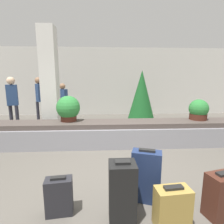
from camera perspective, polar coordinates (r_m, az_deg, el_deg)
The scene contains 15 objects.
ground_plane at distance 3.26m, azimuth 1.62°, elevation -20.47°, with size 18.00×18.00×0.00m, color #59544C.
back_wall at distance 8.57m, azimuth -1.51°, elevation 9.82°, with size 18.00×0.06×3.20m.
carousel at distance 4.63m, azimuth 0.00°, elevation -6.96°, with size 8.94×0.84×0.62m.
pillar at distance 5.61m, azimuth -19.60°, elevation 8.99°, with size 0.46×0.46×3.20m.
suitcase_0 at distance 2.73m, azimuth 32.36°, elevation -22.00°, with size 0.44×0.32×0.59m.
suitcase_1 at distance 2.37m, azimuth 19.05°, elevation -27.39°, with size 0.41×0.24×0.51m.
suitcase_2 at distance 2.61m, azimuth 11.06°, elevation -19.82°, with size 0.44×0.31×0.76m.
suitcase_3 at distance 2.51m, azimuth -16.86°, elevation -24.80°, with size 0.35×0.22×0.50m.
suitcase_4 at distance 2.27m, azimuth 3.36°, elevation -24.56°, with size 0.32×0.28×0.76m.
potted_plant_0 at distance 5.27m, azimuth 26.40°, elevation 0.52°, with size 0.51×0.51×0.55m.
potted_plant_1 at distance 4.68m, azimuth -14.08°, elevation 1.05°, with size 0.61×0.61×0.66m.
traveler_0 at distance 6.63m, azimuth -29.74°, elevation 3.83°, with size 0.36×0.27×1.78m.
traveler_1 at distance 7.33m, azimuth -22.63°, elevation 4.91°, with size 0.34×0.36×1.79m.
traveler_2 at distance 6.88m, azimuth -15.66°, elevation 3.65°, with size 0.37×0.31×1.56m.
decorated_tree at distance 6.87m, azimuth 9.62°, elevation 5.51°, with size 1.03×1.03×2.05m.
Camera 1 is at (-0.24, -2.80, 1.67)m, focal length 28.00 mm.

